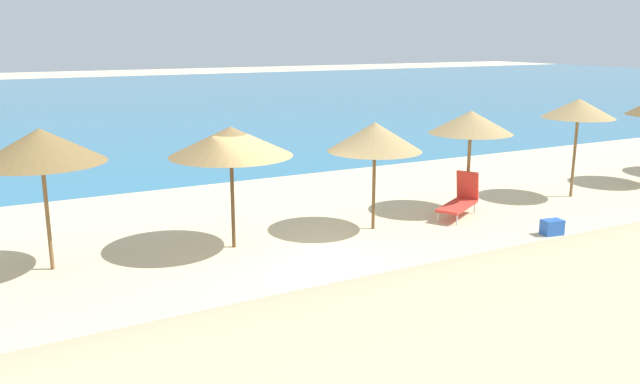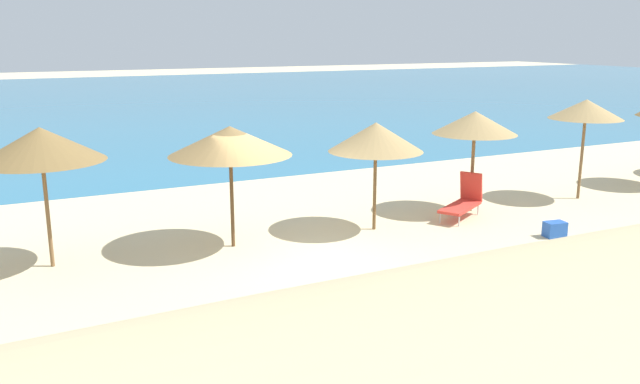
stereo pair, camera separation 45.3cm
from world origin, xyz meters
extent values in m
plane|color=beige|center=(0.00, 0.00, 0.00)|extent=(160.00, 160.00, 0.00)
cube|color=teal|center=(0.00, 36.73, 0.00)|extent=(160.00, 58.52, 0.01)
cylinder|color=brown|center=(-4.51, 1.63, 1.15)|extent=(0.08, 0.08, 2.31)
cone|color=olive|center=(-4.51, 1.63, 2.49)|extent=(2.43, 2.43, 0.67)
cylinder|color=brown|center=(-0.82, 1.25, 1.09)|extent=(0.08, 0.08, 2.19)
cone|color=olive|center=(-0.82, 1.25, 2.35)|extent=(2.65, 2.65, 0.63)
cylinder|color=brown|center=(2.64, 1.00, 1.02)|extent=(0.08, 0.08, 2.05)
cone|color=tan|center=(2.64, 1.00, 2.24)|extent=(2.23, 2.23, 0.68)
cylinder|color=brown|center=(5.81, 1.34, 1.10)|extent=(0.09, 0.09, 2.20)
cone|color=tan|center=(5.81, 1.34, 2.35)|extent=(2.18, 2.18, 0.59)
cylinder|color=brown|center=(9.44, 1.06, 1.21)|extent=(0.08, 0.08, 2.43)
cone|color=tan|center=(9.44, 1.06, 2.55)|extent=(2.01, 2.01, 0.54)
cube|color=red|center=(5.05, 0.82, 0.31)|extent=(1.60, 1.25, 0.07)
cube|color=red|center=(5.67, 1.17, 0.70)|extent=(0.45, 0.60, 0.78)
cylinder|color=silver|center=(4.37, 0.71, 0.14)|extent=(0.04, 0.04, 0.28)
cylinder|color=silver|center=(4.61, 0.28, 0.14)|extent=(0.04, 0.04, 0.28)
cylinder|color=silver|center=(5.48, 1.35, 0.14)|extent=(0.04, 0.04, 0.28)
cylinder|color=silver|center=(5.73, 0.92, 0.14)|extent=(0.04, 0.04, 0.28)
cube|color=blue|center=(6.07, -1.37, 0.18)|extent=(0.52, 0.39, 0.36)
camera|label=1|loc=(-5.58, -11.72, 4.53)|focal=36.65mm
camera|label=2|loc=(-5.18, -11.92, 4.53)|focal=36.65mm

